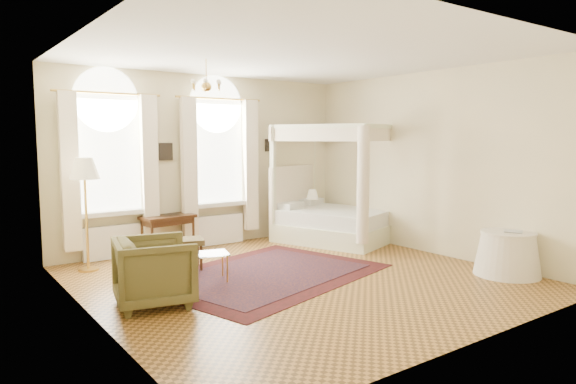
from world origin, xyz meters
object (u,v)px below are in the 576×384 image
nightstand (315,220)px  armchair (154,271)px  canopy_bed (336,215)px  coffee_table (207,256)px  side_table (508,254)px  writing_desk (168,221)px  stool (189,244)px  floor_lamp (85,174)px

nightstand → armchair: (-4.68, -2.61, 0.14)m
canopy_bed → coffee_table: (-3.53, -1.17, -0.15)m
canopy_bed → coffee_table: 3.72m
coffee_table → side_table: size_ratio=0.73×
nightstand → side_table: bearing=-86.8°
canopy_bed → writing_desk: size_ratio=2.64×
nightstand → writing_desk: bearing=-180.0°
nightstand → stool: nightstand is taller
nightstand → floor_lamp: bearing=-175.9°
writing_desk → armchair: armchair is taller
armchair → writing_desk: bearing=-13.9°
coffee_table → floor_lamp: (-1.24, 1.69, 1.15)m
armchair → side_table: (4.93, -1.80, -0.10)m
canopy_bed → nightstand: 0.92m
floor_lamp → armchair: bearing=-84.3°
writing_desk → armchair: 2.91m
canopy_bed → side_table: 3.57m
coffee_table → nightstand: bearing=29.1°
writing_desk → floor_lamp: size_ratio=0.55×
nightstand → writing_desk: size_ratio=0.59×
writing_desk → floor_lamp: floor_lamp is taller
coffee_table → armchair: bearing=-150.7°
armchair → floor_lamp: (-0.22, 2.26, 1.10)m
canopy_bed → nightstand: (0.14, 0.87, -0.24)m
writing_desk → stool: bearing=-98.0°
nightstand → coffee_table: nightstand is taller
canopy_bed → nightstand: size_ratio=4.49×
stool → coffee_table: stool is taller
nightstand → coffee_table: 4.20m
writing_desk → armchair: size_ratio=1.05×
nightstand → side_table: size_ratio=0.59×
nightstand → floor_lamp: 5.07m
canopy_bed → armchair: 4.86m
nightstand → canopy_bed: bearing=-99.4°
canopy_bed → coffee_table: bearing=-161.6°
coffee_table → floor_lamp: size_ratio=0.40×
armchair → coffee_table: 1.16m
canopy_bed → writing_desk: bearing=165.0°
writing_desk → coffee_table: writing_desk is taller
writing_desk → side_table: (3.66, -4.42, -0.27)m
stool → coffee_table: (-0.09, -0.79, -0.04)m
nightstand → coffee_table: (-3.67, -2.05, 0.09)m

